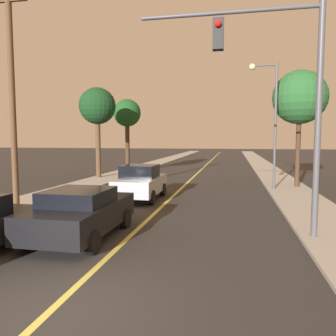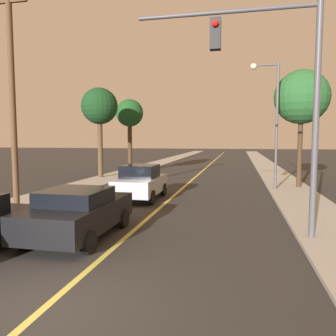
% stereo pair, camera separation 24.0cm
% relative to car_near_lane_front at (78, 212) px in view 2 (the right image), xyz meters
% --- Properties ---
extents(ground_plane, '(200.00, 200.00, 0.00)m').
position_rel_car_near_lane_front_xyz_m(ground_plane, '(1.40, -4.09, -0.78)').
color(ground_plane, '#2D2B28').
extents(road_surface, '(10.03, 80.00, 0.01)m').
position_rel_car_near_lane_front_xyz_m(road_surface, '(1.40, 31.91, -0.77)').
color(road_surface, '#2D2B28').
rests_on(road_surface, ground).
extents(sidewalk_left, '(2.50, 80.00, 0.12)m').
position_rel_car_near_lane_front_xyz_m(sidewalk_left, '(-4.86, 31.91, -0.72)').
color(sidewalk_left, '#9E998E').
rests_on(sidewalk_left, ground).
extents(sidewalk_right, '(2.50, 80.00, 0.12)m').
position_rel_car_near_lane_front_xyz_m(sidewalk_right, '(7.67, 31.91, -0.72)').
color(sidewalk_right, '#9E998E').
rests_on(sidewalk_right, ground).
extents(car_near_lane_front, '(2.10, 4.21, 1.50)m').
position_rel_car_near_lane_front_xyz_m(car_near_lane_front, '(0.00, 0.00, 0.00)').
color(car_near_lane_front, black).
rests_on(car_near_lane_front, ground).
extents(car_near_lane_second, '(1.95, 3.88, 1.72)m').
position_rel_car_near_lane_front_xyz_m(car_near_lane_second, '(0.00, 6.45, 0.08)').
color(car_near_lane_second, '#A5A8B2').
rests_on(car_near_lane_second, ground).
extents(traffic_signal_mast, '(5.29, 0.42, 6.80)m').
position_rel_car_near_lane_front_xyz_m(traffic_signal_mast, '(5.65, 1.12, 3.95)').
color(traffic_signal_mast, '#47474C').
rests_on(traffic_signal_mast, ground).
extents(streetlamp_right, '(1.59, 0.36, 7.14)m').
position_rel_car_near_lane_front_xyz_m(streetlamp_right, '(6.42, 10.54, 3.89)').
color(streetlamp_right, '#47474C').
rests_on(streetlamp_right, ground).
extents(utility_pole_left, '(1.60, 0.24, 8.82)m').
position_rel_car_near_lane_front_xyz_m(utility_pole_left, '(-4.21, 2.77, 3.92)').
color(utility_pole_left, '#513823').
rests_on(utility_pole_left, ground).
extents(tree_left_near, '(2.71, 2.71, 6.68)m').
position_rel_car_near_lane_front_xyz_m(tree_left_near, '(-5.52, 14.15, 4.58)').
color(tree_left_near, '#4C3823').
rests_on(tree_left_near, ground).
extents(tree_left_far, '(2.43, 2.43, 6.42)m').
position_rel_car_near_lane_front_xyz_m(tree_left_far, '(-4.91, 19.26, 4.41)').
color(tree_left_far, '#3D2B1C').
rests_on(tree_left_far, ground).
extents(tree_right_near, '(3.17, 3.17, 6.91)m').
position_rel_car_near_lane_front_xyz_m(tree_right_near, '(8.25, 11.80, 4.64)').
color(tree_right_near, '#3D2B1C').
rests_on(tree_right_near, ground).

